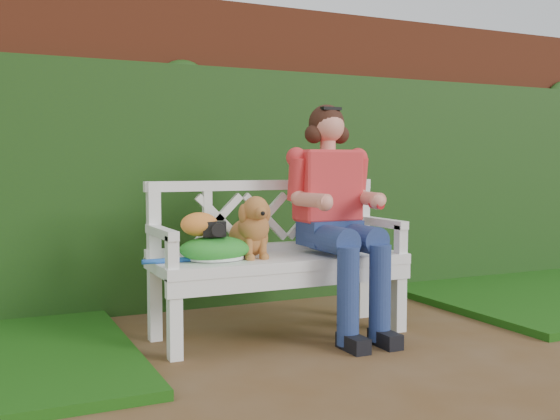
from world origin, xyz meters
name	(u,v)px	position (x,y,z in m)	size (l,w,h in m)	color
ground	(377,362)	(0.00, 0.00, 0.00)	(60.00, 60.00, 0.00)	brown
brick_wall	(241,154)	(0.00, 1.90, 1.10)	(10.00, 0.30, 2.20)	brown
ivy_hedge	(252,187)	(0.00, 1.68, 0.85)	(10.00, 0.18, 1.70)	#1E4410
garden_bench	(280,296)	(-0.23, 0.69, 0.24)	(1.58, 0.60, 0.48)	white
seated_woman	(331,221)	(0.10, 0.67, 0.67)	(0.57, 0.76, 1.35)	#DA4348
dog	(250,226)	(-0.42, 0.70, 0.66)	(0.24, 0.33, 0.36)	olive
tennis_racket	(212,258)	(-0.66, 0.68, 0.49)	(0.61, 0.26, 0.03)	white
green_bag	(215,248)	(-0.64, 0.67, 0.55)	(0.41, 0.31, 0.14)	#1A6E20
camera_item	(214,229)	(-0.65, 0.65, 0.66)	(0.13, 0.10, 0.08)	black
baseball_glove	(199,224)	(-0.73, 0.69, 0.69)	(0.21, 0.16, 0.13)	orange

